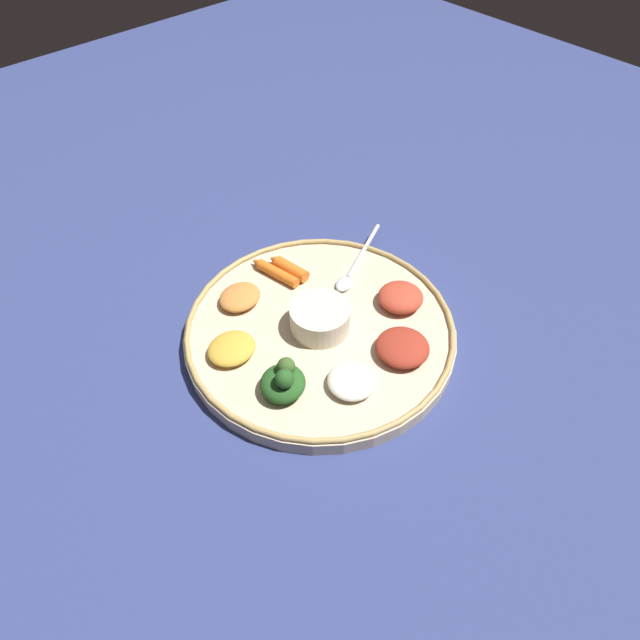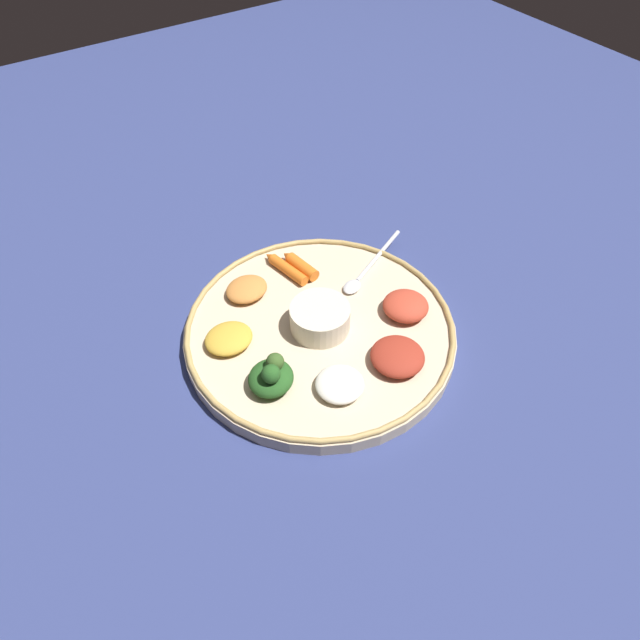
{
  "view_description": "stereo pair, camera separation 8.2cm",
  "coord_description": "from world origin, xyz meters",
  "px_view_note": "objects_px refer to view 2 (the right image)",
  "views": [
    {
      "loc": [
        0.41,
        -0.37,
        0.64
      ],
      "look_at": [
        0.0,
        0.0,
        0.04
      ],
      "focal_mm": 32.56,
      "sensor_mm": 36.0,
      "label": 1
    },
    {
      "loc": [
        0.46,
        -0.31,
        0.64
      ],
      "look_at": [
        0.0,
        0.0,
        0.04
      ],
      "focal_mm": 32.56,
      "sensor_mm": 36.0,
      "label": 2
    }
  ],
  "objects_px": {
    "greens_pile": "(271,376)",
    "carrot_outer": "(286,268)",
    "center_bowl": "(320,317)",
    "carrot_near_spoon": "(300,265)",
    "spoon": "(365,271)"
  },
  "relations": [
    {
      "from": "spoon",
      "to": "greens_pile",
      "type": "bearing_deg",
      "value": -65.45
    },
    {
      "from": "center_bowl",
      "to": "greens_pile",
      "type": "relative_size",
      "value": 1.02
    },
    {
      "from": "center_bowl",
      "to": "carrot_outer",
      "type": "bearing_deg",
      "value": 170.69
    },
    {
      "from": "greens_pile",
      "to": "carrot_near_spoon",
      "type": "distance_m",
      "value": 0.23
    },
    {
      "from": "greens_pile",
      "to": "carrot_near_spoon",
      "type": "xyz_separation_m",
      "value": [
        -0.17,
        0.15,
        -0.01
      ]
    },
    {
      "from": "greens_pile",
      "to": "carrot_outer",
      "type": "distance_m",
      "value": 0.22
    },
    {
      "from": "center_bowl",
      "to": "greens_pile",
      "type": "height_order",
      "value": "greens_pile"
    },
    {
      "from": "greens_pile",
      "to": "carrot_outer",
      "type": "bearing_deg",
      "value": 143.71
    },
    {
      "from": "carrot_near_spoon",
      "to": "greens_pile",
      "type": "bearing_deg",
      "value": -41.68
    },
    {
      "from": "greens_pile",
      "to": "center_bowl",
      "type": "bearing_deg",
      "value": 114.76
    },
    {
      "from": "center_bowl",
      "to": "carrot_outer",
      "type": "xyz_separation_m",
      "value": [
        -0.13,
        0.02,
        -0.01
      ]
    },
    {
      "from": "greens_pile",
      "to": "carrot_near_spoon",
      "type": "height_order",
      "value": "greens_pile"
    },
    {
      "from": "carrot_outer",
      "to": "carrot_near_spoon",
      "type": "bearing_deg",
      "value": 69.73
    },
    {
      "from": "center_bowl",
      "to": "carrot_near_spoon",
      "type": "relative_size",
      "value": 1.13
    },
    {
      "from": "spoon",
      "to": "carrot_outer",
      "type": "xyz_separation_m",
      "value": [
        -0.07,
        -0.1,
        0.0
      ]
    }
  ]
}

